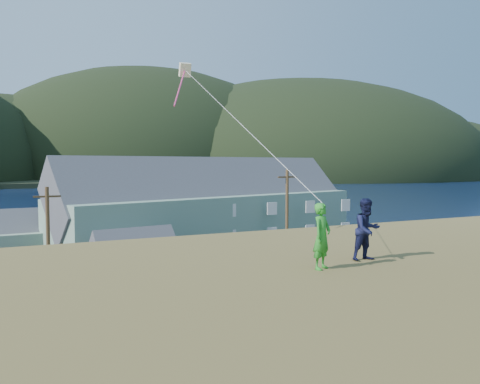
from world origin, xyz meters
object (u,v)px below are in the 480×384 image
wharf (24,233)px  kite_flyer_green (322,236)px  lodge (213,206)px  shed_white (137,257)px  kite_flyer_navy (367,230)px  shed_palegreen_far (26,236)px

wharf → kite_flyer_green: size_ratio=15.00×
wharf → lodge: size_ratio=0.68×
shed_white → kite_flyer_navy: size_ratio=4.24×
wharf → kite_flyer_green: (7.79, -59.39, 7.62)m
shed_white → shed_palegreen_far: shed_palegreen_far is taller
wharf → shed_white: (8.83, -30.93, 1.67)m
wharf → kite_flyer_green: bearing=-82.5°
shed_palegreen_far → kite_flyer_navy: kite_flyer_navy is taller
lodge → shed_palegreen_far: bearing=160.5°
shed_white → kite_flyer_navy: (0.76, -28.06, 5.97)m
wharf → kite_flyer_navy: 60.24m
shed_palegreen_far → kite_flyer_green: 43.44m
shed_palegreen_far → kite_flyer_navy: 43.40m
shed_palegreen_far → wharf: bearing=87.7°
wharf → shed_palegreen_far: 17.07m
lodge → shed_palegreen_far: (-19.96, 1.66, -2.49)m
wharf → shed_palegreen_far: (0.41, -16.95, 2.01)m
kite_flyer_navy → shed_white: bearing=89.8°
lodge → kite_flyer_navy: 41.91m
lodge → kite_flyer_green: lodge is taller
lodge → kite_flyer_navy: bearing=-119.7°
shed_white → lodge: bearing=37.9°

